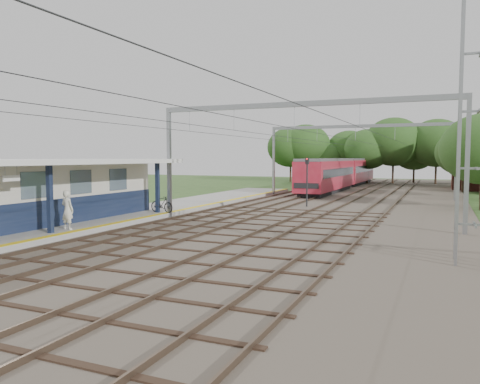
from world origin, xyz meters
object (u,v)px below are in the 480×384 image
Objects in this scene: bicycle at (162,204)px; train at (343,172)px; signal_post at (307,178)px; person at (67,210)px.

bicycle is 33.97m from train.
signal_post reaches higher than bicycle.
signal_post is (7.29, 17.48, 1.02)m from person.
person is 7.88m from bicycle.
bicycle is at bearing -88.05° from person.
bicycle is 0.48× the size of signal_post.
person is 0.06× the size of train.
train is at bearing 1.88° from bicycle.
signal_post is at bearing -108.19° from person.
person is 41.79m from train.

